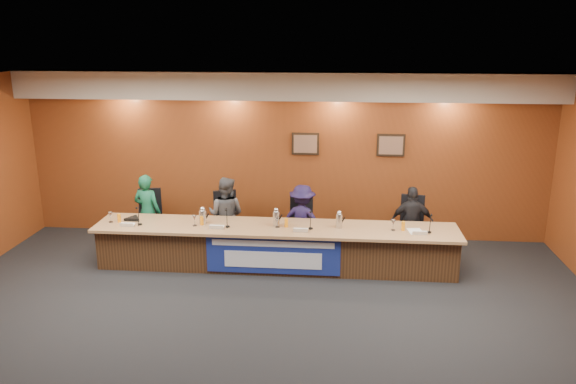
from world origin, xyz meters
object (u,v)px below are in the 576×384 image
at_px(banner, 273,255).
at_px(carafe_mid, 276,219).
at_px(panelist_d, 412,223).
at_px(office_chair_a, 150,222).
at_px(office_chair_d, 410,230).
at_px(office_chair_b, 227,224).
at_px(panelist_a, 148,212).
at_px(dais_body, 276,248).
at_px(panelist_c, 302,220).
at_px(carafe_left, 203,217).
at_px(office_chair_c, 303,227).
at_px(carafe_right, 339,221).
at_px(panelist_b, 226,215).
at_px(speakerphone, 133,219).

bearing_deg(banner, carafe_mid, 87.83).
distance_m(panelist_d, office_chair_a, 4.78).
bearing_deg(office_chair_d, carafe_mid, -150.41).
xyz_separation_m(office_chair_a, office_chair_b, (1.46, 0.00, 0.00)).
height_order(banner, office_chair_b, banner).
xyz_separation_m(panelist_a, office_chair_a, (0.00, 0.10, -0.23)).
height_order(dais_body, panelist_c, panelist_c).
bearing_deg(carafe_left, banner, -17.73).
height_order(banner, office_chair_c, banner).
bearing_deg(carafe_right, carafe_left, 179.53).
bearing_deg(panelist_b, carafe_mid, 156.66).
distance_m(panelist_c, office_chair_c, 0.19).
xyz_separation_m(office_chair_a, carafe_left, (1.20, -0.75, 0.39)).
distance_m(panelist_a, carafe_left, 1.37).
xyz_separation_m(carafe_mid, speakerphone, (-2.51, 0.09, -0.11)).
height_order(panelist_c, carafe_right, panelist_c).
bearing_deg(carafe_mid, panelist_c, 59.25).
bearing_deg(office_chair_b, speakerphone, -177.08).
bearing_deg(carafe_left, panelist_b, 67.98).
bearing_deg(dais_body, office_chair_c, 60.72).
xyz_separation_m(office_chair_b, carafe_left, (-0.26, -0.75, 0.39)).
bearing_deg(carafe_right, panelist_a, 169.14).
xyz_separation_m(office_chair_d, carafe_left, (-3.58, -0.75, 0.39)).
distance_m(dais_body, banner, 0.42).
relative_size(banner, panelist_a, 1.55).
relative_size(dais_body, panelist_b, 4.28).
distance_m(panelist_c, carafe_mid, 0.81).
distance_m(panelist_b, panelist_c, 1.39).
bearing_deg(banner, panelist_b, 132.92).
bearing_deg(panelist_b, panelist_c, -169.36).
bearing_deg(carafe_right, speakerphone, 178.47).
height_order(office_chair_a, carafe_left, carafe_left).
xyz_separation_m(dais_body, panelist_d, (2.34, 0.63, 0.30)).
bearing_deg(speakerphone, panelist_a, 84.34).
bearing_deg(panelist_a, dais_body, 176.59).
bearing_deg(dais_body, office_chair_b, 143.05).
distance_m(office_chair_a, speakerphone, 0.74).
distance_m(office_chair_a, office_chair_b, 1.46).
distance_m(office_chair_c, office_chair_d, 1.93).
relative_size(office_chair_a, carafe_left, 2.05).
bearing_deg(carafe_mid, office_chair_a, 162.61).
relative_size(office_chair_c, speakerphone, 1.50).
height_order(panelist_a, panelist_d, panelist_a).
relative_size(panelist_b, panelist_c, 1.09).
xyz_separation_m(panelist_d, office_chair_d, (0.00, 0.10, -0.17)).
distance_m(dais_body, office_chair_c, 0.85).
height_order(carafe_left, carafe_mid, carafe_mid).
relative_size(panelist_d, carafe_left, 5.60).
distance_m(office_chair_c, carafe_mid, 0.95).
height_order(panelist_b, office_chair_c, panelist_b).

